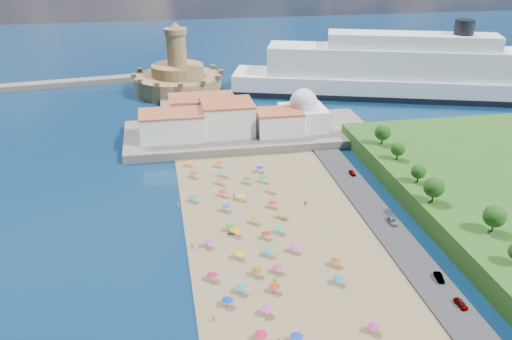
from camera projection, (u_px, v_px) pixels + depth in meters
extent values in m
plane|color=#071938|center=(258.00, 240.00, 143.33)|extent=(700.00, 700.00, 0.00)
cube|color=#59544C|center=(249.00, 133.00, 210.11)|extent=(90.00, 36.00, 3.00)
cube|color=#59544C|center=(183.00, 109.00, 238.13)|extent=(18.00, 70.00, 2.40)
cube|color=silver|center=(172.00, 126.00, 199.48)|extent=(22.00, 14.00, 9.00)
cube|color=silver|center=(227.00, 118.00, 204.17)|extent=(18.00, 16.00, 11.00)
cube|color=silver|center=(279.00, 123.00, 204.14)|extent=(16.00, 12.00, 8.00)
cube|color=silver|center=(202.00, 111.00, 213.86)|extent=(24.00, 14.00, 10.00)
cube|color=silver|center=(303.00, 118.00, 209.38)|extent=(16.00, 16.00, 8.00)
sphere|color=silver|center=(304.00, 102.00, 206.97)|extent=(10.00, 10.00, 10.00)
cylinder|color=silver|center=(304.00, 92.00, 205.44)|extent=(1.20, 1.20, 1.60)
cylinder|color=olive|center=(178.00, 84.00, 264.02)|extent=(40.00, 40.00, 8.00)
cylinder|color=olive|center=(178.00, 70.00, 261.40)|extent=(24.00, 24.00, 5.00)
cylinder|color=olive|center=(176.00, 49.00, 257.58)|extent=(9.00, 9.00, 14.00)
cylinder|color=olive|center=(175.00, 31.00, 254.28)|extent=(10.40, 10.40, 2.40)
cone|color=olive|center=(175.00, 25.00, 253.19)|extent=(6.00, 6.00, 3.00)
cube|color=black|center=(407.00, 94.00, 258.82)|extent=(158.41, 70.90, 2.56)
cube|color=white|center=(408.00, 86.00, 257.42)|extent=(157.34, 70.22, 9.47)
cube|color=white|center=(410.00, 62.00, 252.98)|extent=(126.00, 56.57, 12.62)
cube|color=white|center=(413.00, 41.00, 249.17)|extent=(74.62, 36.51, 6.31)
cylinder|color=black|center=(465.00, 27.00, 244.14)|extent=(8.42, 8.42, 6.31)
cylinder|color=gray|center=(228.00, 302.00, 117.76)|extent=(0.07, 0.07, 2.00)
cone|color=#0B2E96|center=(227.00, 299.00, 117.40)|extent=(2.50, 2.50, 0.60)
cylinder|color=gray|center=(241.00, 198.00, 162.06)|extent=(0.07, 0.07, 2.00)
cone|color=#FFA70D|center=(241.00, 195.00, 161.70)|extent=(2.50, 2.50, 0.60)
cylinder|color=gray|center=(280.00, 230.00, 145.12)|extent=(0.07, 0.07, 2.00)
cone|color=#119C88|center=(280.00, 227.00, 144.76)|extent=(2.50, 2.50, 0.60)
cylinder|color=gray|center=(336.00, 263.00, 131.39)|extent=(0.07, 0.07, 2.00)
cone|color=#8F3E0D|center=(336.00, 259.00, 131.03)|extent=(2.50, 2.50, 0.60)
cylinder|color=gray|center=(282.00, 215.00, 152.51)|extent=(0.07, 0.07, 2.00)
cone|color=#907D0D|center=(282.00, 212.00, 152.15)|extent=(2.50, 2.50, 0.60)
cylinder|color=gray|center=(189.00, 164.00, 184.73)|extent=(0.07, 0.07, 2.00)
cone|color=orange|center=(189.00, 161.00, 184.37)|extent=(2.50, 2.50, 0.60)
cylinder|color=gray|center=(194.00, 175.00, 176.75)|extent=(0.07, 0.07, 2.00)
cone|color=#96480D|center=(194.00, 172.00, 176.39)|extent=(2.50, 2.50, 0.60)
cylinder|color=gray|center=(223.00, 193.00, 164.59)|extent=(0.07, 0.07, 2.00)
cone|color=red|center=(223.00, 191.00, 164.23)|extent=(2.50, 2.50, 0.60)
cylinder|color=gray|center=(226.00, 208.00, 156.16)|extent=(0.07, 0.07, 2.00)
cone|color=#0E4BBA|center=(226.00, 205.00, 155.80)|extent=(2.50, 2.50, 0.60)
cylinder|color=gray|center=(272.00, 205.00, 158.14)|extent=(0.07, 0.07, 2.00)
cone|color=red|center=(272.00, 202.00, 157.78)|extent=(2.50, 2.50, 0.60)
cylinder|color=gray|center=(230.00, 228.00, 146.09)|extent=(0.07, 0.07, 2.00)
cone|color=#257915|center=(230.00, 225.00, 145.72)|extent=(2.50, 2.50, 0.60)
cylinder|color=gray|center=(266.00, 235.00, 142.69)|extent=(0.07, 0.07, 2.00)
cone|color=maroon|center=(266.00, 232.00, 142.33)|extent=(2.50, 2.50, 0.60)
cylinder|color=gray|center=(269.00, 253.00, 135.34)|extent=(0.07, 0.07, 2.00)
cone|color=#0F898D|center=(269.00, 249.00, 134.97)|extent=(2.50, 2.50, 0.60)
cylinder|color=gray|center=(247.00, 181.00, 172.79)|extent=(0.07, 0.07, 2.00)
cone|color=#1B7F16|center=(247.00, 178.00, 172.43)|extent=(2.50, 2.50, 0.60)
cylinder|color=gray|center=(261.00, 337.00, 108.08)|extent=(0.07, 0.07, 2.00)
cone|color=#B80E38|center=(261.00, 333.00, 107.72)|extent=(2.50, 2.50, 0.60)
cylinder|color=gray|center=(277.00, 269.00, 128.85)|extent=(0.07, 0.07, 2.00)
cone|color=#B32660|center=(277.00, 266.00, 128.48)|extent=(2.50, 2.50, 0.60)
cylinder|color=gray|center=(267.00, 311.00, 115.06)|extent=(0.07, 0.07, 2.00)
cone|color=#B927AD|center=(267.00, 308.00, 114.70)|extent=(2.50, 2.50, 0.60)
cylinder|color=gray|center=(338.00, 280.00, 124.91)|extent=(0.07, 0.07, 2.00)
cone|color=#0F6A8B|center=(339.00, 277.00, 124.55)|extent=(2.50, 2.50, 0.60)
cylinder|color=gray|center=(294.00, 249.00, 136.89)|extent=(0.07, 0.07, 2.00)
cone|color=#B426A1|center=(294.00, 246.00, 136.53)|extent=(2.50, 2.50, 0.60)
cylinder|color=gray|center=(221.00, 182.00, 172.06)|extent=(0.07, 0.07, 2.00)
cone|color=#B82756|center=(221.00, 179.00, 171.70)|extent=(2.50, 2.50, 0.60)
cylinder|color=gray|center=(223.00, 174.00, 177.46)|extent=(0.07, 0.07, 2.00)
cone|color=#119E95|center=(223.00, 171.00, 177.09)|extent=(2.50, 2.50, 0.60)
cylinder|color=gray|center=(212.00, 277.00, 126.10)|extent=(0.07, 0.07, 2.00)
cone|color=#AE0D35|center=(212.00, 274.00, 125.74)|extent=(2.50, 2.50, 0.60)
cylinder|color=gray|center=(255.00, 221.00, 149.74)|extent=(0.07, 0.07, 2.00)
cone|color=#DA6209|center=(255.00, 218.00, 149.37)|extent=(2.50, 2.50, 0.60)
cylinder|color=gray|center=(257.00, 272.00, 127.78)|extent=(0.07, 0.07, 2.00)
cone|color=#85490C|center=(257.00, 269.00, 127.42)|extent=(2.50, 2.50, 0.60)
cylinder|color=gray|center=(373.00, 329.00, 110.19)|extent=(0.07, 0.07, 2.00)
cone|color=#9D2178|center=(374.00, 325.00, 109.82)|extent=(2.50, 2.50, 0.60)
cylinder|color=gray|center=(219.00, 164.00, 184.26)|extent=(0.07, 0.07, 2.00)
cone|color=#8B520C|center=(219.00, 162.00, 183.90)|extent=(2.50, 2.50, 0.60)
cylinder|color=gray|center=(263.00, 179.00, 173.52)|extent=(0.07, 0.07, 2.00)
cone|color=#147439|center=(263.00, 177.00, 173.16)|extent=(2.50, 2.50, 0.60)
cylinder|color=gray|center=(208.00, 244.00, 138.96)|extent=(0.07, 0.07, 2.00)
cone|color=#BD28A6|center=(208.00, 241.00, 138.60)|extent=(2.50, 2.50, 0.60)
cylinder|color=gray|center=(275.00, 289.00, 122.12)|extent=(0.07, 0.07, 2.00)
cone|color=#AD2F0D|center=(275.00, 285.00, 121.76)|extent=(2.50, 2.50, 0.60)
cylinder|color=gray|center=(194.00, 199.00, 161.41)|extent=(0.07, 0.07, 2.00)
cone|color=#0D7378|center=(193.00, 196.00, 161.05)|extent=(2.50, 2.50, 0.60)
cylinder|color=gray|center=(271.00, 190.00, 166.76)|extent=(0.07, 0.07, 2.00)
cone|color=#D3670B|center=(271.00, 187.00, 166.39)|extent=(2.50, 2.50, 0.60)
cylinder|color=gray|center=(239.00, 255.00, 134.25)|extent=(0.07, 0.07, 2.00)
cone|color=orange|center=(239.00, 252.00, 133.88)|extent=(2.50, 2.50, 0.60)
cylinder|color=gray|center=(260.00, 169.00, 180.54)|extent=(0.07, 0.07, 2.00)
cone|color=#0E1CB8|center=(260.00, 167.00, 180.18)|extent=(2.50, 2.50, 0.60)
cylinder|color=gray|center=(241.00, 290.00, 121.79)|extent=(0.07, 0.07, 2.00)
cone|color=#0E8476|center=(241.00, 286.00, 121.43)|extent=(2.50, 2.50, 0.60)
cylinder|color=gray|center=(297.00, 339.00, 107.54)|extent=(0.07, 0.07, 2.00)
cone|color=#0D33AD|center=(297.00, 335.00, 107.18)|extent=(2.50, 2.50, 0.60)
cylinder|color=gray|center=(236.00, 233.00, 143.97)|extent=(0.07, 0.07, 2.00)
cone|color=orange|center=(236.00, 230.00, 143.61)|extent=(2.50, 2.50, 0.60)
imported|color=tan|center=(305.00, 203.00, 159.19)|extent=(1.56, 1.58, 1.82)
imported|color=tan|center=(253.00, 171.00, 179.35)|extent=(1.15, 0.70, 1.72)
imported|color=tan|center=(286.00, 218.00, 151.52)|extent=(0.72, 0.55, 1.77)
imported|color=tan|center=(214.00, 318.00, 113.31)|extent=(0.77, 0.62, 1.83)
imported|color=tan|center=(234.00, 196.00, 163.35)|extent=(1.14, 1.10, 1.85)
imported|color=tan|center=(192.00, 246.00, 138.39)|extent=(0.73, 0.90, 1.73)
imported|color=tan|center=(193.00, 173.00, 178.40)|extent=(0.83, 0.98, 1.57)
imported|color=tan|center=(178.00, 205.00, 158.14)|extent=(1.15, 1.12, 1.58)
imported|color=tan|center=(275.00, 278.00, 126.12)|extent=(0.74, 0.96, 1.75)
imported|color=gray|center=(461.00, 303.00, 117.28)|extent=(1.81, 3.84, 1.27)
imported|color=gray|center=(352.00, 173.00, 177.91)|extent=(1.46, 3.57, 1.21)
imported|color=gray|center=(439.00, 277.00, 125.93)|extent=(1.83, 4.00, 1.27)
imported|color=gray|center=(392.00, 221.00, 149.41)|extent=(1.91, 4.57, 1.32)
cylinder|color=#382314|center=(493.00, 226.00, 134.34)|extent=(0.50, 0.50, 3.00)
sphere|color=#14380F|center=(495.00, 216.00, 133.25)|extent=(5.40, 5.40, 5.40)
cylinder|color=#382314|center=(433.00, 197.00, 148.63)|extent=(0.50, 0.50, 3.05)
sphere|color=#14380F|center=(434.00, 187.00, 147.52)|extent=(5.48, 5.48, 5.48)
cylinder|color=#382314|center=(418.00, 178.00, 159.98)|extent=(0.50, 0.50, 2.37)
sphere|color=#14380F|center=(419.00, 171.00, 159.12)|extent=(4.26, 4.26, 4.26)
cylinder|color=#382314|center=(397.00, 156.00, 175.21)|extent=(0.50, 0.50, 2.48)
sphere|color=#14380F|center=(398.00, 149.00, 174.31)|extent=(4.46, 4.46, 4.46)
cylinder|color=#382314|center=(382.00, 140.00, 187.09)|extent=(0.50, 0.50, 2.95)
sphere|color=#14380F|center=(383.00, 132.00, 186.02)|extent=(5.31, 5.31, 5.31)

